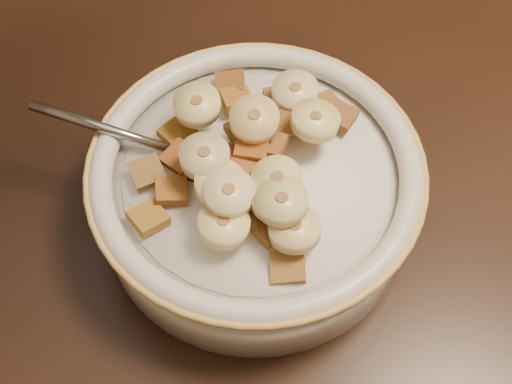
{
  "coord_description": "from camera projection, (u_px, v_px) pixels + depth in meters",
  "views": [
    {
      "loc": [
        -0.3,
        -0.43,
        1.18
      ],
      "look_at": [
        -0.28,
        -0.17,
        0.78
      ],
      "focal_mm": 50.0,
      "sensor_mm": 36.0,
      "label": 1
    }
  ],
  "objects": [
    {
      "name": "floor",
      "position": [
        403.0,
        353.0,
        1.28
      ],
      "size": [
        4.0,
        4.5,
        0.1
      ],
      "primitive_type": "cube",
      "color": "#422816",
      "rests_on": "ground"
    },
    {
      "name": "cereal_bowl",
      "position": [
        256.0,
        196.0,
        0.48
      ],
      "size": [
        0.21,
        0.21,
        0.05
      ],
      "primitive_type": "cylinder",
      "color": "#BCB4A5",
      "rests_on": "table"
    },
    {
      "name": "milk",
      "position": [
        256.0,
        175.0,
        0.46
      ],
      "size": [
        0.17,
        0.17,
        0.0
      ],
      "primitive_type": "cylinder",
      "color": "white",
      "rests_on": "cereal_bowl"
    },
    {
      "name": "spoon",
      "position": [
        206.0,
        160.0,
        0.46
      ],
      "size": [
        0.06,
        0.05,
        0.01
      ],
      "primitive_type": "ellipsoid",
      "rotation": [
        0.0,
        0.0,
        4.37
      ],
      "color": "#8D97A4",
      "rests_on": "cereal_bowl"
    },
    {
      "name": "cereal_square_0",
      "position": [
        147.0,
        172.0,
        0.45
      ],
      "size": [
        0.03,
        0.03,
        0.01
      ],
      "primitive_type": "cube",
      "rotation": [
        0.09,
        -0.05,
        0.34
      ],
      "color": "brown",
      "rests_on": "milk"
    },
    {
      "name": "cereal_square_1",
      "position": [
        307.0,
        115.0,
        0.47
      ],
      "size": [
        0.03,
        0.03,
        0.01
      ],
      "primitive_type": "cube",
      "rotation": [
        0.16,
        -0.09,
        2.72
      ],
      "color": "#915C2B",
      "rests_on": "milk"
    },
    {
      "name": "cereal_square_2",
      "position": [
        249.0,
        140.0,
        0.44
      ],
      "size": [
        0.03,
        0.03,
        0.01
      ],
      "primitive_type": "cube",
      "rotation": [
        0.12,
        0.08,
        1.99
      ],
      "color": "brown",
      "rests_on": "milk"
    },
    {
      "name": "cereal_square_3",
      "position": [
        178.0,
        133.0,
        0.47
      ],
      "size": [
        0.03,
        0.03,
        0.01
      ],
      "primitive_type": "cube",
      "rotation": [
        0.07,
        0.02,
        0.71
      ],
      "color": "brown",
      "rests_on": "milk"
    },
    {
      "name": "cereal_square_4",
      "position": [
        238.0,
        161.0,
        0.44
      ],
      "size": [
        0.03,
        0.03,
        0.01
      ],
      "primitive_type": "cube",
      "rotation": [
        0.22,
        -0.11,
        2.78
      ],
      "color": "brown",
      "rests_on": "milk"
    },
    {
      "name": "cereal_square_5",
      "position": [
        247.0,
        124.0,
        0.46
      ],
      "size": [
        0.03,
        0.03,
        0.01
      ],
      "primitive_type": "cube",
      "rotation": [
        -0.13,
        -0.01,
        0.83
      ],
      "color": "brown",
      "rests_on": "milk"
    },
    {
      "name": "cereal_square_6",
      "position": [
        180.0,
        157.0,
        0.45
      ],
      "size": [
        0.03,
        0.03,
        0.01
      ],
      "primitive_type": "cube",
      "rotation": [
        -0.04,
        -0.09,
        0.81
      ],
      "color": "brown",
      "rests_on": "milk"
    },
    {
      "name": "cereal_square_7",
      "position": [
        245.0,
        131.0,
        0.45
      ],
      "size": [
        0.03,
        0.03,
        0.01
      ],
      "primitive_type": "cube",
      "rotation": [
        -0.07,
        0.03,
        0.44
      ],
      "color": "#9B6134",
      "rests_on": "milk"
    },
    {
      "name": "cereal_square_8",
      "position": [
        321.0,
        112.0,
        0.48
      ],
      "size": [
        0.03,
        0.03,
        0.01
      ],
      "primitive_type": "cube",
      "rotation": [
        -0.09,
        0.18,
        0.32
      ],
      "color": "brown",
      "rests_on": "milk"
    },
    {
      "name": "cereal_square_9",
      "position": [
        148.0,
        217.0,
        0.43
      ],
      "size": [
        0.03,
        0.03,
        0.01
      ],
      "primitive_type": "cube",
      "rotation": [
        0.11,
        0.06,
        2.15
      ],
      "color": "#97641F",
      "rests_on": "milk"
    },
    {
      "name": "cereal_square_10",
      "position": [
        288.0,
        267.0,
        0.42
      ],
      "size": [
        0.02,
        0.02,
        0.01
      ],
      "primitive_type": "cube",
      "rotation": [
        -0.18,
        -0.15,
        1.54
      ],
      "color": "brown",
      "rests_on": "milk"
    },
    {
      "name": "cereal_square_11",
      "position": [
        289.0,
        120.0,
        0.46
      ],
      "size": [
        0.03,
        0.03,
        0.01
      ],
      "primitive_type": "cube",
      "rotation": [
        0.19,
        -0.16,
        0.32
      ],
      "color": "brown",
      "rests_on": "milk"
    },
    {
      "name": "cereal_square_12",
      "position": [
        230.0,
        83.0,
        0.49
      ],
      "size": [
        0.02,
        0.02,
        0.01
      ],
      "primitive_type": "cube",
      "rotation": [
        -0.13,
        0.05,
        1.53
      ],
      "color": "brown",
      "rests_on": "milk"
    },
    {
      "name": "cereal_square_13",
      "position": [
        228.0,
        194.0,
        0.43
      ],
      "size": [
        0.03,
        0.03,
        0.01
      ],
      "primitive_type": "cube",
      "rotation": [
        -0.15,
        0.12,
        0.63
      ],
      "color": "#9A591F",
      "rests_on": "milk"
    },
    {
      "name": "cereal_square_14",
      "position": [
        252.0,
        145.0,
        0.44
      ],
      "size": [
        0.02,
        0.02,
        0.01
      ],
      "primitive_type": "cube",
      "rotation": [
        0.04,
        -0.12,
        1.34
      ],
      "color": "brown",
      "rests_on": "milk"
    },
    {
      "name": "cereal_square_15",
      "position": [
        270.0,
        227.0,
        0.43
      ],
      "size": [
        0.03,
        0.03,
        0.01
      ],
      "primitive_type": "cube",
      "rotation": [
        0.09,
        0.15,
        0.65
      ],
      "color": "brown",
      "rests_on": "milk"
    },
    {
      "name": "cereal_square_16",
      "position": [
        171.0,
        190.0,
        0.44
      ],
      "size": [
        0.02,
        0.02,
        0.01
      ],
      "primitive_type": "cube",
      "rotation": [
        -0.04,
        0.18,
        0.05
      ],
      "color": "brown",
      "rests_on": "milk"
    },
    {
      "name": "cereal_square_17",
      "position": [
        325.0,
        107.0,
        0.48
      ],
      "size": [
        0.03,
        0.03,
        0.01
      ],
      "primitive_type": "cube",
      "rotation": [
        0.13,
        0.03,
        0.4
      ],
      "color": "brown",
      "rests_on": "milk"
    },
    {
      "name": "cereal_square_18",
      "position": [
        245.0,
        170.0,
        0.43
      ],
      "size": [
        0.03,
        0.03,
        0.01
      ],
      "primitive_type": "cube",
      "rotation": [
        0.13,
        0.13,
        1.25
      ],
      "color": "brown",
      "rests_on": "milk"
    },
    {
      "name": "cereal_square_19",
      "position": [
        268.0,
        144.0,
        0.44
      ],
      "size": [
        0.03,
        0.03,
        0.01
      ],
      "primitive_type": "cube",
      "rotation": [
        -0.06,
        0.16,
        1.13
      ],
      "color": "brown",
      "rests_on": "milk"
    },
    {
      "name": "cereal_square_20",
      "position": [
        237.0,
        218.0,
        0.42
      ],
      "size": [
        0.02,
        0.02,
        0.01
      ],
      "primitive_type": "cube",
      "rotation": [
        -0.21,
        0.07,
        0.19
      ],
      "color": "brown",
      "rests_on": "milk"
    },
    {
      "name": "cereal_square_21",
      "position": [
        280.0,
        99.0,
        0.49
      ],
      "size": [
        0.02,
        0.02,
        0.01
      ],
      "primitive_type": "cube",
      "rotation": [
        -0.01,
        0.04,
        1.72
      ],
      "color": "brown",
      "rests_on": "milk"
    },
    {
      "name": "cereal_square_22",
      "position": [
        237.0,
        99.0,
        0.48
      ],
      "size": [
        0.02,
        0.02,
        0.01
      ],
      "primitive_type": "cube",
      "rotation": [
        0.15,
        0.16,
        1.81
      ],
      "color": "brown",
      "rests_on": "milk"
    },
    {
      "name": "cereal_square_23",
      "position": [
        340.0,
        115.0,
        0.47
      ],
      "size": [
        0.03,
        0.03,
        0.01
      ],
      "primitive_type": "cube",
      "rotation": [
        0.09,
        0.07,
        0.97
      ],
      "color": "brown",
      "rests_on": "milk"
    },
    {
      "name": "banana_slice_0",
      "position": [
        277.0,
        181.0,
        0.42
      ],
      "size": [
        0.03,
        0.03,
        0.02
      ],
      "primitive_type": "cylinder",
      "rotation": [
        0.1,
        -0.13,
        0.08
      ],
      "color": "#FFEA95",
      "rests_on": "milk"
    },
    {
      "name": "banana_slice_1",
      "position": [
        229.0,
        193.0,
        0.42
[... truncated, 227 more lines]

